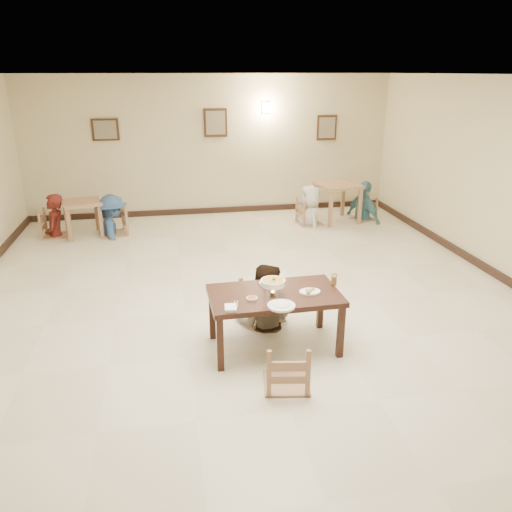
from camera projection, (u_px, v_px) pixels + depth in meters
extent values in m
plane|color=beige|center=(251.00, 308.00, 6.81)|extent=(10.00, 10.00, 0.00)
plane|color=white|center=(250.00, 75.00, 5.76)|extent=(10.00, 10.00, 0.00)
plane|color=beige|center=(211.00, 146.00, 10.90)|extent=(10.00, 0.00, 10.00)
cube|color=black|center=(214.00, 210.00, 11.37)|extent=(8.00, 0.06, 0.12)
cube|color=black|center=(512.00, 283.00, 7.46)|extent=(0.06, 10.00, 0.12)
cube|color=#331E10|center=(105.00, 130.00, 10.35)|extent=(0.55, 0.03, 0.45)
cube|color=gray|center=(105.00, 130.00, 10.33)|extent=(0.45, 0.01, 0.37)
cube|color=#331E10|center=(216.00, 123.00, 10.70)|extent=(0.50, 0.03, 0.60)
cube|color=gray|center=(216.00, 123.00, 10.69)|extent=(0.41, 0.01, 0.49)
cube|color=#331E10|center=(327.00, 128.00, 11.18)|extent=(0.45, 0.03, 0.55)
cube|color=gray|center=(327.00, 128.00, 11.16)|extent=(0.37, 0.01, 0.45)
cube|color=#FFD88C|center=(266.00, 108.00, 10.78)|extent=(0.16, 0.05, 0.22)
cube|color=#331A11|center=(275.00, 296.00, 5.63)|extent=(1.49, 0.86, 0.06)
cube|color=#331A11|center=(220.00, 344.00, 5.30)|extent=(0.07, 0.07, 0.63)
cube|color=#331A11|center=(341.00, 332.00, 5.56)|extent=(0.07, 0.07, 0.63)
cube|color=#331A11|center=(212.00, 314.00, 5.95)|extent=(0.07, 0.07, 0.63)
cube|color=#331A11|center=(320.00, 304.00, 6.21)|extent=(0.07, 0.07, 0.63)
cube|color=tan|center=(262.00, 286.00, 6.38)|extent=(0.47, 0.47, 0.05)
cube|color=tan|center=(287.00, 346.00, 5.00)|extent=(0.46, 0.46, 0.05)
imported|color=gray|center=(264.00, 265.00, 6.14)|extent=(0.93, 0.82, 1.61)
torus|color=silver|center=(273.00, 285.00, 5.55)|extent=(0.21, 0.21, 0.01)
cylinder|color=silver|center=(273.00, 293.00, 5.58)|extent=(0.06, 0.06, 0.03)
cone|color=#FFA526|center=(273.00, 290.00, 5.57)|extent=(0.03, 0.03, 0.05)
cylinder|color=white|center=(273.00, 283.00, 5.54)|extent=(0.27, 0.27, 0.06)
cylinder|color=#C67E28|center=(273.00, 280.00, 5.53)|extent=(0.24, 0.24, 0.01)
sphere|color=#2D7223|center=(274.00, 279.00, 5.52)|extent=(0.04, 0.04, 0.04)
cylinder|color=silver|center=(281.00, 276.00, 5.59)|extent=(0.13, 0.08, 0.09)
cylinder|color=silver|center=(279.00, 287.00, 5.63)|extent=(0.01, 0.01, 0.12)
cylinder|color=silver|center=(265.00, 289.00, 5.60)|extent=(0.01, 0.01, 0.12)
cylinder|color=silver|center=(275.00, 293.00, 5.48)|extent=(0.01, 0.01, 0.12)
cylinder|color=white|center=(271.00, 283.00, 5.87)|extent=(0.29, 0.29, 0.02)
ellipsoid|color=white|center=(271.00, 282.00, 5.87)|extent=(0.19, 0.16, 0.07)
cylinder|color=white|center=(281.00, 306.00, 5.29)|extent=(0.30, 0.30, 0.02)
ellipsoid|color=white|center=(281.00, 305.00, 5.29)|extent=(0.20, 0.17, 0.07)
cylinder|color=white|center=(310.00, 292.00, 5.63)|extent=(0.24, 0.24, 0.02)
sphere|color=#2D7223|center=(308.00, 293.00, 5.56)|extent=(0.04, 0.04, 0.04)
cylinder|color=white|center=(252.00, 298.00, 5.47)|extent=(0.12, 0.12, 0.02)
cylinder|color=#A3311B|center=(252.00, 297.00, 5.47)|extent=(0.09, 0.09, 0.01)
cube|color=white|center=(231.00, 308.00, 5.24)|extent=(0.14, 0.18, 0.03)
cube|color=silver|center=(234.00, 305.00, 5.32)|extent=(0.05, 0.17, 0.01)
cube|color=silver|center=(237.00, 304.00, 5.33)|extent=(0.05, 0.17, 0.01)
cylinder|color=white|center=(334.00, 280.00, 5.82)|extent=(0.07, 0.07, 0.13)
cylinder|color=orange|center=(334.00, 281.00, 5.82)|extent=(0.06, 0.06, 0.10)
cube|color=#A27656|center=(81.00, 203.00, 9.59)|extent=(0.85, 0.85, 0.06)
cube|color=#A27656|center=(69.00, 226.00, 9.35)|extent=(0.07, 0.07, 0.64)
cube|color=#A27656|center=(101.00, 222.00, 9.58)|extent=(0.07, 0.07, 0.64)
cube|color=#A27656|center=(67.00, 218.00, 9.84)|extent=(0.07, 0.07, 0.64)
cube|color=#A27656|center=(97.00, 215.00, 10.07)|extent=(0.07, 0.07, 0.64)
cube|color=#A27656|center=(338.00, 185.00, 10.50)|extent=(0.95, 0.95, 0.06)
cube|color=#A27656|center=(331.00, 210.00, 10.22)|extent=(0.07, 0.07, 0.75)
cube|color=#A27656|center=(360.00, 206.00, 10.45)|extent=(0.07, 0.07, 0.75)
cube|color=#A27656|center=(315.00, 202.00, 10.83)|extent=(0.07, 0.07, 0.75)
cube|color=#A27656|center=(343.00, 199.00, 11.06)|extent=(0.07, 0.07, 0.75)
cube|color=tan|center=(53.00, 213.00, 9.60)|extent=(0.48, 0.48, 0.05)
cube|color=tan|center=(112.00, 210.00, 9.71)|extent=(0.52, 0.52, 0.06)
cube|color=tan|center=(310.00, 202.00, 10.43)|extent=(0.47, 0.47, 0.05)
cube|color=tan|center=(364.00, 201.00, 10.75)|extent=(0.43, 0.43, 0.05)
imported|color=#591A15|center=(51.00, 194.00, 9.47)|extent=(0.41, 0.62, 1.68)
imported|color=#40618D|center=(110.00, 195.00, 9.60)|extent=(0.80, 1.14, 1.60)
imported|color=silver|center=(311.00, 186.00, 10.31)|extent=(0.58, 0.83, 1.64)
imported|color=teal|center=(366.00, 181.00, 10.60)|extent=(0.73, 1.07, 1.69)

